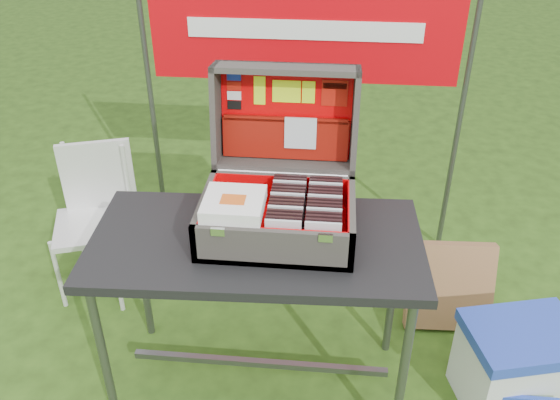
# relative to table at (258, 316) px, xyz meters

# --- Properties ---
(ground) EXTENTS (80.00, 80.00, 0.00)m
(ground) POSITION_rel_table_xyz_m (0.11, 0.06, -0.41)
(ground) COLOR #294414
(ground) RESTS_ON ground
(table) EXTENTS (1.32, 0.70, 0.81)m
(table) POSITION_rel_table_xyz_m (0.00, 0.00, 0.00)
(table) COLOR #242425
(table) RESTS_ON ground
(table_top) EXTENTS (1.32, 0.70, 0.04)m
(table_top) POSITION_rel_table_xyz_m (0.00, 0.00, 0.39)
(table_top) COLOR #242425
(table_top) RESTS_ON ground
(table_leg_fl) EXTENTS (0.04, 0.04, 0.77)m
(table_leg_fl) POSITION_rel_table_xyz_m (-0.59, -0.26, -0.02)
(table_leg_fl) COLOR #59595B
(table_leg_fl) RESTS_ON ground
(table_leg_fr) EXTENTS (0.04, 0.04, 0.77)m
(table_leg_fr) POSITION_rel_table_xyz_m (0.59, -0.26, -0.02)
(table_leg_fr) COLOR #59595B
(table_leg_fr) RESTS_ON ground
(table_leg_bl) EXTENTS (0.04, 0.04, 0.77)m
(table_leg_bl) POSITION_rel_table_xyz_m (-0.59, 0.26, -0.02)
(table_leg_bl) COLOR #59595B
(table_leg_bl) RESTS_ON ground
(table_leg_br) EXTENTS (0.04, 0.04, 0.77)m
(table_leg_br) POSITION_rel_table_xyz_m (0.59, 0.26, -0.02)
(table_leg_br) COLOR #59595B
(table_leg_br) RESTS_ON ground
(table_brace) EXTENTS (1.15, 0.03, 0.03)m
(table_brace) POSITION_rel_table_xyz_m (-0.00, 0.00, -0.29)
(table_brace) COLOR #59595B
(table_brace) RESTS_ON ground
(suitcase) EXTENTS (0.59, 0.58, 0.56)m
(suitcase) POSITION_rel_table_xyz_m (0.08, 0.09, 0.69)
(suitcase) COLOR #5E5851
(suitcase) RESTS_ON table
(suitcase_base_bottom) EXTENTS (0.59, 0.42, 0.02)m
(suitcase_base_bottom) POSITION_rel_table_xyz_m (0.08, 0.03, 0.42)
(suitcase_base_bottom) COLOR #5E5851
(suitcase_base_bottom) RESTS_ON table_top
(suitcase_base_wall_front) EXTENTS (0.59, 0.02, 0.16)m
(suitcase_base_wall_front) POSITION_rel_table_xyz_m (0.08, -0.16, 0.48)
(suitcase_base_wall_front) COLOR #5E5851
(suitcase_base_wall_front) RESTS_ON table_top
(suitcase_base_wall_back) EXTENTS (0.59, 0.02, 0.16)m
(suitcase_base_wall_back) POSITION_rel_table_xyz_m (0.08, 0.23, 0.48)
(suitcase_base_wall_back) COLOR #5E5851
(suitcase_base_wall_back) RESTS_ON table_top
(suitcase_base_wall_left) EXTENTS (0.02, 0.42, 0.16)m
(suitcase_base_wall_left) POSITION_rel_table_xyz_m (-0.20, 0.03, 0.48)
(suitcase_base_wall_left) COLOR #5E5851
(suitcase_base_wall_left) RESTS_ON table_top
(suitcase_base_wall_right) EXTENTS (0.02, 0.42, 0.16)m
(suitcase_base_wall_right) POSITION_rel_table_xyz_m (0.36, 0.03, 0.48)
(suitcase_base_wall_right) COLOR #5E5851
(suitcase_base_wall_right) RESTS_ON table_top
(suitcase_liner_floor) EXTENTS (0.54, 0.38, 0.01)m
(suitcase_liner_floor) POSITION_rel_table_xyz_m (0.08, 0.03, 0.43)
(suitcase_liner_floor) COLOR red
(suitcase_liner_floor) RESTS_ON suitcase_base_bottom
(suitcase_latch_left) EXTENTS (0.05, 0.01, 0.03)m
(suitcase_latch_left) POSITION_rel_table_xyz_m (-0.11, -0.18, 0.55)
(suitcase_latch_left) COLOR silver
(suitcase_latch_left) RESTS_ON suitcase_base_wall_front
(suitcase_latch_right) EXTENTS (0.05, 0.01, 0.03)m
(suitcase_latch_right) POSITION_rel_table_xyz_m (0.27, -0.18, 0.55)
(suitcase_latch_right) COLOR silver
(suitcase_latch_right) RESTS_ON suitcase_base_wall_front
(suitcase_hinge) EXTENTS (0.53, 0.02, 0.02)m
(suitcase_hinge) POSITION_rel_table_xyz_m (0.08, 0.25, 0.56)
(suitcase_hinge) COLOR silver
(suitcase_hinge) RESTS_ON suitcase_base_wall_back
(suitcase_lid_back) EXTENTS (0.59, 0.08, 0.42)m
(suitcase_lid_back) POSITION_rel_table_xyz_m (0.08, 0.42, 0.75)
(suitcase_lid_back) COLOR #5E5851
(suitcase_lid_back) RESTS_ON suitcase_base_wall_back
(suitcase_lid_rim_far) EXTENTS (0.59, 0.16, 0.05)m
(suitcase_lid_rim_far) POSITION_rel_table_xyz_m (0.08, 0.38, 0.96)
(suitcase_lid_rim_far) COLOR #5E5851
(suitcase_lid_rim_far) RESTS_ON suitcase_lid_back
(suitcase_lid_rim_near) EXTENTS (0.59, 0.16, 0.05)m
(suitcase_lid_rim_near) POSITION_rel_table_xyz_m (0.08, 0.33, 0.56)
(suitcase_lid_rim_near) COLOR #5E5851
(suitcase_lid_rim_near) RESTS_ON suitcase_lid_back
(suitcase_lid_rim_left) EXTENTS (0.02, 0.22, 0.44)m
(suitcase_lid_rim_left) POSITION_rel_table_xyz_m (-0.20, 0.35, 0.76)
(suitcase_lid_rim_left) COLOR #5E5851
(suitcase_lid_rim_left) RESTS_ON suitcase_lid_back
(suitcase_lid_rim_right) EXTENTS (0.02, 0.22, 0.44)m
(suitcase_lid_rim_right) POSITION_rel_table_xyz_m (0.36, 0.35, 0.76)
(suitcase_lid_rim_right) COLOR #5E5851
(suitcase_lid_rim_right) RESTS_ON suitcase_lid_back
(suitcase_lid_liner) EXTENTS (0.54, 0.06, 0.37)m
(suitcase_lid_liner) POSITION_rel_table_xyz_m (0.08, 0.41, 0.75)
(suitcase_lid_liner) COLOR red
(suitcase_lid_liner) RESTS_ON suitcase_lid_back
(suitcase_liner_wall_front) EXTENTS (0.54, 0.01, 0.14)m
(suitcase_liner_wall_front) POSITION_rel_table_xyz_m (0.08, -0.15, 0.50)
(suitcase_liner_wall_front) COLOR red
(suitcase_liner_wall_front) RESTS_ON suitcase_base_bottom
(suitcase_liner_wall_back) EXTENTS (0.54, 0.01, 0.14)m
(suitcase_liner_wall_back) POSITION_rel_table_xyz_m (0.08, 0.22, 0.50)
(suitcase_liner_wall_back) COLOR red
(suitcase_liner_wall_back) RESTS_ON suitcase_base_bottom
(suitcase_liner_wall_left) EXTENTS (0.01, 0.38, 0.14)m
(suitcase_liner_wall_left) POSITION_rel_table_xyz_m (-0.19, 0.03, 0.50)
(suitcase_liner_wall_left) COLOR red
(suitcase_liner_wall_left) RESTS_ON suitcase_base_bottom
(suitcase_liner_wall_right) EXTENTS (0.01, 0.38, 0.14)m
(suitcase_liner_wall_right) POSITION_rel_table_xyz_m (0.35, 0.03, 0.50)
(suitcase_liner_wall_right) COLOR red
(suitcase_liner_wall_right) RESTS_ON suitcase_base_bottom
(suitcase_lid_pocket) EXTENTS (0.52, 0.06, 0.17)m
(suitcase_lid_pocket) POSITION_rel_table_xyz_m (0.08, 0.37, 0.66)
(suitcase_lid_pocket) COLOR maroon
(suitcase_lid_pocket) RESTS_ON suitcase_lid_liner
(suitcase_pocket_edge) EXTENTS (0.51, 0.02, 0.02)m
(suitcase_pocket_edge) POSITION_rel_table_xyz_m (0.08, 0.38, 0.74)
(suitcase_pocket_edge) COLOR maroon
(suitcase_pocket_edge) RESTS_ON suitcase_lid_pocket
(suitcase_pocket_cd) EXTENTS (0.13, 0.03, 0.13)m
(suitcase_pocket_cd) POSITION_rel_table_xyz_m (0.14, 0.36, 0.69)
(suitcase_pocket_cd) COLOR silver
(suitcase_pocket_cd) RESTS_ON suitcase_lid_pocket
(lid_sticker_cc_a) EXTENTS (0.06, 0.01, 0.04)m
(lid_sticker_cc_a) POSITION_rel_table_xyz_m (-0.14, 0.42, 0.91)
(lid_sticker_cc_a) COLOR #1933B2
(lid_sticker_cc_a) RESTS_ON suitcase_lid_liner
(lid_sticker_cc_b) EXTENTS (0.06, 0.01, 0.04)m
(lid_sticker_cc_b) POSITION_rel_table_xyz_m (-0.14, 0.42, 0.87)
(lid_sticker_cc_b) COLOR #B91509
(lid_sticker_cc_b) RESTS_ON suitcase_lid_liner
(lid_sticker_cc_c) EXTENTS (0.06, 0.01, 0.04)m
(lid_sticker_cc_c) POSITION_rel_table_xyz_m (-0.14, 0.41, 0.83)
(lid_sticker_cc_c) COLOR white
(lid_sticker_cc_c) RESTS_ON suitcase_lid_liner
(lid_sticker_cc_d) EXTENTS (0.06, 0.01, 0.04)m
(lid_sticker_cc_d) POSITION_rel_table_xyz_m (-0.14, 0.40, 0.79)
(lid_sticker_cc_d) COLOR black
(lid_sticker_cc_d) RESTS_ON suitcase_lid_liner
(lid_card_neon_tall) EXTENTS (0.05, 0.02, 0.12)m
(lid_card_neon_tall) POSITION_rel_table_xyz_m (-0.03, 0.41, 0.85)
(lid_card_neon_tall) COLOR #D6FD17
(lid_card_neon_tall) RESTS_ON suitcase_lid_liner
(lid_card_neon_main) EXTENTS (0.12, 0.02, 0.09)m
(lid_card_neon_main) POSITION_rel_table_xyz_m (0.08, 0.41, 0.85)
(lid_card_neon_main) COLOR #D6FD17
(lid_card_neon_main) RESTS_ON suitcase_lid_liner
(lid_card_neon_small) EXTENTS (0.05, 0.02, 0.09)m
(lid_card_neon_small) POSITION_rel_table_xyz_m (0.17, 0.41, 0.85)
(lid_card_neon_small) COLOR #D6FD17
(lid_card_neon_small) RESTS_ON suitcase_lid_liner
(lid_sticker_band) EXTENTS (0.11, 0.02, 0.10)m
(lid_sticker_band) POSITION_rel_table_xyz_m (0.27, 0.41, 0.85)
(lid_sticker_band) COLOR #B91509
(lid_sticker_band) RESTS_ON suitcase_lid_liner
(lid_sticker_band_bar) EXTENTS (0.09, 0.01, 0.02)m
(lid_sticker_band_bar) POSITION_rel_table_xyz_m (0.27, 0.42, 0.88)
(lid_sticker_band_bar) COLOR black
(lid_sticker_band_bar) RESTS_ON suitcase_lid_liner
(cd_left_0) EXTENTS (0.13, 0.01, 0.15)m
(cd_left_0) POSITION_rel_table_xyz_m (0.12, -0.13, 0.51)
(cd_left_0) COLOR silver
(cd_left_0) RESTS_ON suitcase_liner_floor
(cd_left_1) EXTENTS (0.13, 0.01, 0.15)m
(cd_left_1) POSITION_rel_table_xyz_m (0.12, -0.10, 0.51)
(cd_left_1) COLOR black
(cd_left_1) RESTS_ON suitcase_liner_floor
(cd_left_2) EXTENTS (0.13, 0.01, 0.15)m
(cd_left_2) POSITION_rel_table_xyz_m (0.12, -0.08, 0.51)
(cd_left_2) COLOR black
(cd_left_2) RESTS_ON suitcase_liner_floor
(cd_left_3) EXTENTS (0.13, 0.01, 0.15)m
(cd_left_3) POSITION_rel_table_xyz_m (0.12, -0.06, 0.51)
(cd_left_3) COLOR black
(cd_left_3) RESTS_ON suitcase_liner_floor
(cd_left_4) EXTENTS (0.13, 0.01, 0.15)m
(cd_left_4) POSITION_rel_table_xyz_m (0.12, -0.03, 0.51)
(cd_left_4) COLOR silver
(cd_left_4) RESTS_ON suitcase_liner_floor
(cd_left_5) EXTENTS (0.13, 0.01, 0.15)m
(cd_left_5) POSITION_rel_table_xyz_m (0.12, -0.01, 0.51)
(cd_left_5) COLOR black
(cd_left_5) RESTS_ON suitcase_liner_floor
(cd_left_6) EXTENTS (0.13, 0.01, 0.15)m
(cd_left_6) POSITION_rel_table_xyz_m (0.12, 0.01, 0.51)
(cd_left_6) COLOR black
(cd_left_6) RESTS_ON suitcase_liner_floor
(cd_left_7) EXTENTS (0.13, 0.01, 0.15)m
(cd_left_7) POSITION_rel_table_xyz_m (0.12, 0.03, 0.51)
(cd_left_7) COLOR black
(cd_left_7) RESTS_ON suitcase_liner_floor
(cd_left_8) EXTENTS (0.13, 0.01, 0.15)m
(cd_left_8) POSITION_rel_table_xyz_m (0.12, 0.06, 0.51)
(cd_left_8) COLOR silver
(cd_left_8) RESTS_ON suitcase_liner_floor
(cd_left_9) EXTENTS (0.13, 0.01, 0.15)m
(cd_left_9) POSITION_rel_table_xyz_m (0.12, 0.08, 0.51)
(cd_left_9) COLOR black
(cd_left_9) RESTS_ON suitcase_liner_floor
(cd_left_10) EXTENTS (0.13, 0.01, 0.15)m
(cd_left_10) POSITION_rel_table_xyz_m (0.12, 0.10, 0.51)
(cd_left_10) COLOR black
(cd_left_10) RESTS_ON suitcase_liner_floor
(cd_left_11) EXTENTS (0.13, 0.01, 0.15)m
(cd_left_11) POSITION_rel_table_xyz_m (0.12, 0.13, 0.51)
(cd_left_11) COLOR black
(cd_left_11) RESTS_ON suitcase_liner_floor
(cd_left_12) EXTENTS (0.13, 0.01, 0.15)m
(cd_left_12) POSITION_rel_table_xyz_m (0.12, 0.15, 0.51)
(cd_left_12) COLOR silver
(cd_left_12) RESTS_ON suitcase_liner_floor
(cd_left_13) EXTENTS (0.13, 0.01, 0.15)m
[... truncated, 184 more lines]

